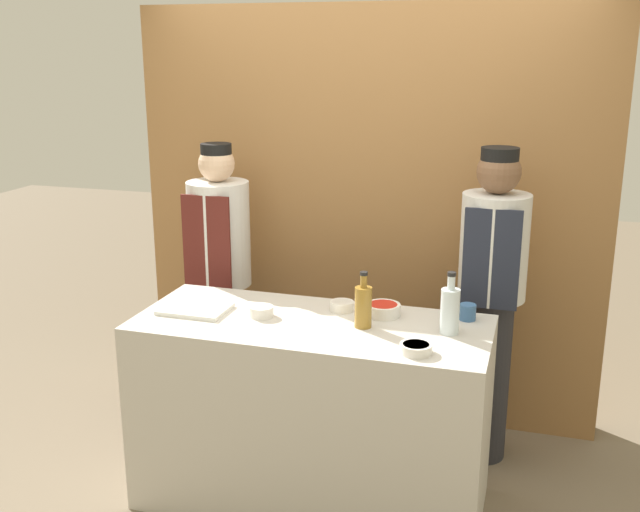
# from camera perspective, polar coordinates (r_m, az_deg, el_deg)

# --- Properties ---
(ground_plane) EXTENTS (14.00, 14.00, 0.00)m
(ground_plane) POSITION_cam_1_polar(r_m,az_deg,el_deg) (3.91, -0.62, -17.95)
(ground_plane) COLOR #756651
(cabinet_wall) EXTENTS (2.74, 0.18, 2.40)m
(cabinet_wall) POSITION_cam_1_polar(r_m,az_deg,el_deg) (4.41, 3.62, 3.01)
(cabinet_wall) COLOR olive
(cabinet_wall) RESTS_ON ground_plane
(counter) EXTENTS (1.65, 0.69, 0.93)m
(counter) POSITION_cam_1_polar(r_m,az_deg,el_deg) (3.67, -0.65, -11.87)
(counter) COLOR beige
(counter) RESTS_ON ground_plane
(sauce_bowl_brown) EXTENTS (0.11, 0.11, 0.05)m
(sauce_bowl_brown) POSITION_cam_1_polar(r_m,az_deg,el_deg) (3.55, -4.49, -4.19)
(sauce_bowl_brown) COLOR white
(sauce_bowl_brown) RESTS_ON counter
(sauce_bowl_white) EXTENTS (0.12, 0.12, 0.05)m
(sauce_bowl_white) POSITION_cam_1_polar(r_m,az_deg,el_deg) (3.62, 1.69, -3.78)
(sauce_bowl_white) COLOR white
(sauce_bowl_white) RESTS_ON counter
(sauce_bowl_red) EXTENTS (0.17, 0.17, 0.06)m
(sauce_bowl_red) POSITION_cam_1_polar(r_m,az_deg,el_deg) (3.56, 4.83, -4.05)
(sauce_bowl_red) COLOR white
(sauce_bowl_red) RESTS_ON counter
(sauce_bowl_green) EXTENTS (0.14, 0.14, 0.04)m
(sauce_bowl_green) POSITION_cam_1_polar(r_m,az_deg,el_deg) (3.16, 7.32, -6.97)
(sauce_bowl_green) COLOR white
(sauce_bowl_green) RESTS_ON counter
(cutting_board) EXTENTS (0.32, 0.23, 0.02)m
(cutting_board) POSITION_cam_1_polar(r_m,az_deg,el_deg) (3.67, -9.50, -4.01)
(cutting_board) COLOR white
(cutting_board) RESTS_ON counter
(bottle_vinegar) EXTENTS (0.08, 0.08, 0.26)m
(bottle_vinegar) POSITION_cam_1_polar(r_m,az_deg,el_deg) (3.39, 3.32, -3.79)
(bottle_vinegar) COLOR olive
(bottle_vinegar) RESTS_ON counter
(bottle_clear) EXTENTS (0.08, 0.08, 0.28)m
(bottle_clear) POSITION_cam_1_polar(r_m,az_deg,el_deg) (3.36, 9.87, -4.04)
(bottle_clear) COLOR silver
(bottle_clear) RESTS_ON counter
(cup_blue) EXTENTS (0.08, 0.08, 0.08)m
(cup_blue) POSITION_cam_1_polar(r_m,az_deg,el_deg) (3.56, 11.19, -4.22)
(cup_blue) COLOR #386093
(cup_blue) RESTS_ON counter
(chef_left) EXTENTS (0.35, 0.35, 1.65)m
(chef_left) POSITION_cam_1_polar(r_m,az_deg,el_deg) (4.35, -7.59, -1.45)
(chef_left) COLOR #28282D
(chef_left) RESTS_ON ground_plane
(chef_right) EXTENTS (0.35, 0.35, 1.69)m
(chef_right) POSITION_cam_1_polar(r_m,az_deg,el_deg) (3.98, 12.89, -2.93)
(chef_right) COLOR #28282D
(chef_right) RESTS_ON ground_plane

